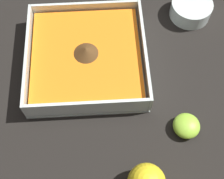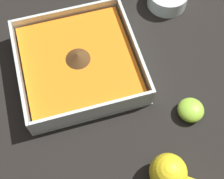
% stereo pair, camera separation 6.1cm
% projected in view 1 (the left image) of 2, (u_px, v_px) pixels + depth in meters
% --- Properties ---
extents(ground_plane, '(4.00, 4.00, 0.00)m').
position_uv_depth(ground_plane, '(87.00, 57.00, 0.68)').
color(ground_plane, black).
extents(square_dish, '(0.24, 0.24, 0.06)m').
position_uv_depth(square_dish, '(87.00, 58.00, 0.65)').
color(square_dish, silver).
rests_on(square_dish, ground_plane).
extents(spice_bowl, '(0.09, 0.09, 0.04)m').
position_uv_depth(spice_bowl, '(191.00, 10.00, 0.71)').
color(spice_bowl, silver).
rests_on(spice_bowl, ground_plane).
extents(lemon_half, '(0.05, 0.05, 0.03)m').
position_uv_depth(lemon_half, '(186.00, 126.00, 0.59)').
color(lemon_half, '#93CC38').
rests_on(lemon_half, ground_plane).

